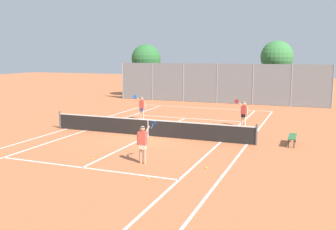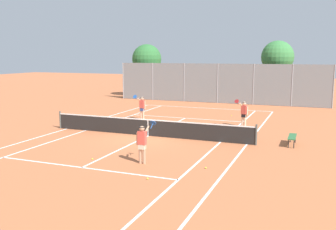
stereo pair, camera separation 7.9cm
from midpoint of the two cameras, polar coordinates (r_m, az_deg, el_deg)
ground_plane at (r=21.01m, az=-3.14°, el=-3.20°), size 120.00×120.00×0.00m
court_line_markings at (r=21.01m, az=-3.14°, el=-3.20°), size 11.10×23.90×0.01m
tennis_net at (r=20.91m, az=-3.16°, el=-1.84°), size 12.00×0.10×1.07m
player_near_side at (r=15.57m, az=-4.00°, el=-4.10°), size 0.68×0.73×1.77m
player_far_left at (r=26.12m, az=-4.11°, el=1.29°), size 0.71×0.72×1.77m
player_far_right at (r=23.91m, az=11.38°, el=0.40°), size 0.81×0.70×1.77m
loose_tennis_ball_0 at (r=13.84m, az=-3.17°, el=-9.66°), size 0.07×0.07×0.07m
loose_tennis_ball_1 at (r=16.63m, az=-11.52°, el=-6.59°), size 0.07×0.07×0.07m
loose_tennis_ball_2 at (r=24.54m, az=-6.85°, el=-1.38°), size 0.07×0.07×0.07m
loose_tennis_ball_3 at (r=28.24m, az=9.51°, el=-0.06°), size 0.07×0.07×0.07m
loose_tennis_ball_4 at (r=15.15m, az=5.72°, el=-8.01°), size 0.07×0.07×0.07m
courtside_bench at (r=19.81m, az=18.31°, el=-3.21°), size 0.36×1.50×0.47m
back_fence at (r=35.42m, az=7.40°, el=4.81°), size 20.02×0.08×3.71m
tree_behind_left at (r=40.60m, az=-3.43°, el=8.40°), size 3.15×3.15×5.62m
tree_behind_right at (r=37.36m, az=16.16°, el=8.36°), size 3.06×3.06×5.84m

